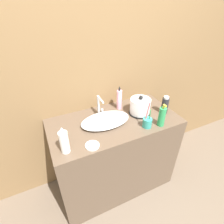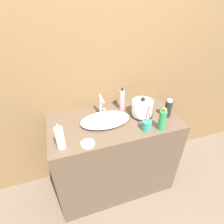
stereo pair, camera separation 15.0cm
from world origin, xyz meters
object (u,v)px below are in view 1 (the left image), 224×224
(lotion_bottle, at_px, (162,117))
(mouthwash_bottle, at_px, (64,142))
(shampoo_bottle, at_px, (119,99))
(toothbrush_cup, at_px, (147,122))
(faucet, at_px, (100,105))
(electric_kettle, at_px, (140,107))
(hand_cream_bottle, at_px, (165,105))

(lotion_bottle, relative_size, mouthwash_bottle, 0.95)
(mouthwash_bottle, bearing_deg, shampoo_bottle, 30.07)
(toothbrush_cup, relative_size, mouthwash_bottle, 1.01)
(faucet, xyz_separation_m, electric_kettle, (0.35, -0.14, -0.04))
(toothbrush_cup, xyz_separation_m, shampoo_bottle, (-0.08, 0.36, 0.06))
(mouthwash_bottle, bearing_deg, toothbrush_cup, -0.85)
(electric_kettle, bearing_deg, lotion_bottle, -74.97)
(faucet, bearing_deg, lotion_bottle, -42.56)
(electric_kettle, distance_m, lotion_bottle, 0.24)
(electric_kettle, bearing_deg, hand_cream_bottle, -22.08)
(electric_kettle, distance_m, toothbrush_cup, 0.21)
(toothbrush_cup, bearing_deg, faucet, 130.12)
(faucet, distance_m, hand_cream_bottle, 0.61)
(faucet, distance_m, lotion_bottle, 0.56)
(electric_kettle, bearing_deg, mouthwash_bottle, -165.52)
(electric_kettle, relative_size, hand_cream_bottle, 1.19)
(shampoo_bottle, relative_size, mouthwash_bottle, 1.10)
(faucet, relative_size, hand_cream_bottle, 1.12)
(mouthwash_bottle, bearing_deg, hand_cream_bottle, 6.19)
(lotion_bottle, height_order, hand_cream_bottle, lotion_bottle)
(shampoo_bottle, height_order, hand_cream_bottle, shampoo_bottle)
(toothbrush_cup, height_order, hand_cream_bottle, toothbrush_cup)
(faucet, relative_size, shampoo_bottle, 0.80)
(electric_kettle, height_order, hand_cream_bottle, electric_kettle)
(toothbrush_cup, distance_m, hand_cream_bottle, 0.30)
(toothbrush_cup, distance_m, shampoo_bottle, 0.38)
(electric_kettle, xyz_separation_m, toothbrush_cup, (-0.06, -0.20, -0.03))
(toothbrush_cup, bearing_deg, lotion_bottle, -14.62)
(lotion_bottle, relative_size, hand_cream_bottle, 1.21)
(electric_kettle, distance_m, mouthwash_bottle, 0.77)
(electric_kettle, bearing_deg, shampoo_bottle, 130.33)
(toothbrush_cup, distance_m, lotion_bottle, 0.13)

